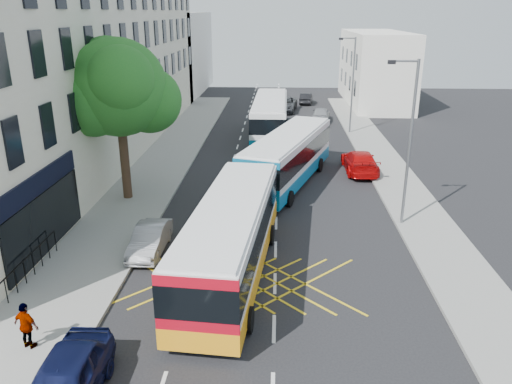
# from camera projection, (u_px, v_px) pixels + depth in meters

# --- Properties ---
(pavement_left) EXTENTS (5.00, 70.00, 0.15)m
(pavement_left) POSITION_uv_depth(u_px,v_px,m) (128.00, 198.00, 28.56)
(pavement_left) COLOR gray
(pavement_left) RESTS_ON ground
(pavement_right) EXTENTS (3.00, 70.00, 0.15)m
(pavement_right) POSITION_uv_depth(u_px,v_px,m) (411.00, 203.00, 27.87)
(pavement_right) COLOR gray
(pavement_right) RESTS_ON ground
(terrace_main) EXTENTS (8.30, 45.00, 13.50)m
(terrace_main) POSITION_uv_depth(u_px,v_px,m) (82.00, 62.00, 35.43)
(terrace_main) COLOR beige
(terrace_main) RESTS_ON ground
(terrace_far) EXTENTS (8.00, 20.00, 10.00)m
(terrace_far) POSITION_uv_depth(u_px,v_px,m) (171.00, 53.00, 64.67)
(terrace_far) COLOR silver
(terrace_far) RESTS_ON ground
(building_right) EXTENTS (6.00, 18.00, 8.00)m
(building_right) POSITION_uv_depth(u_px,v_px,m) (375.00, 68.00, 57.36)
(building_right) COLOR silver
(building_right) RESTS_ON ground
(street_tree) EXTENTS (6.30, 5.70, 8.80)m
(street_tree) POSITION_uv_depth(u_px,v_px,m) (118.00, 89.00, 26.41)
(street_tree) COLOR #382619
(street_tree) RESTS_ON pavement_left
(lamp_near) EXTENTS (1.45, 0.15, 8.00)m
(lamp_near) POSITION_uv_depth(u_px,v_px,m) (408.00, 136.00, 23.56)
(lamp_near) COLOR slate
(lamp_near) RESTS_ON pavement_right
(lamp_far) EXTENTS (1.45, 0.15, 8.00)m
(lamp_far) POSITION_uv_depth(u_px,v_px,m) (352.00, 80.00, 42.33)
(lamp_far) COLOR slate
(lamp_far) RESTS_ON pavement_right
(railings) EXTENTS (0.08, 5.60, 1.14)m
(railings) POSITION_uv_depth(u_px,v_px,m) (24.00, 270.00, 19.29)
(railings) COLOR black
(railings) RESTS_ON pavement_left
(bus_near) EXTENTS (3.58, 11.38, 3.15)m
(bus_near) POSITION_uv_depth(u_px,v_px,m) (231.00, 238.00, 19.88)
(bus_near) COLOR silver
(bus_near) RESTS_ON ground
(bus_mid) EXTENTS (5.98, 11.49, 3.16)m
(bus_mid) POSITION_uv_depth(u_px,v_px,m) (288.00, 158.00, 30.71)
(bus_mid) COLOR silver
(bus_mid) RESTS_ON ground
(bus_far) EXTENTS (3.09, 11.82, 3.31)m
(bus_far) POSITION_uv_depth(u_px,v_px,m) (270.00, 117.00, 41.95)
(bus_far) COLOR silver
(bus_far) RESTS_ON ground
(parked_car_blue) EXTENTS (1.82, 4.41, 1.50)m
(parked_car_blue) POSITION_uv_depth(u_px,v_px,m) (64.00, 384.00, 13.37)
(parked_car_blue) COLOR #0E1338
(parked_car_blue) RESTS_ON ground
(parked_car_silver) EXTENTS (1.33, 3.71, 1.22)m
(parked_car_silver) POSITION_uv_depth(u_px,v_px,m) (150.00, 239.00, 22.16)
(parked_car_silver) COLOR #97999E
(parked_car_silver) RESTS_ON ground
(red_hatchback) EXTENTS (2.09, 5.02, 1.45)m
(red_hatchback) POSITION_uv_depth(u_px,v_px,m) (360.00, 161.00, 33.24)
(red_hatchback) COLOR #BD0808
(red_hatchback) RESTS_ON ground
(distant_car_grey) EXTENTS (3.10, 5.60, 1.48)m
(distant_car_grey) POSITION_uv_depth(u_px,v_px,m) (284.00, 105.00, 53.27)
(distant_car_grey) COLOR #393C40
(distant_car_grey) RESTS_ON ground
(distant_car_silver) EXTENTS (2.18, 4.25, 1.38)m
(distant_car_silver) POSITION_uv_depth(u_px,v_px,m) (321.00, 114.00, 48.65)
(distant_car_silver) COLOR #929498
(distant_car_silver) RESTS_ON ground
(distant_car_dark) EXTENTS (1.73, 3.87, 1.23)m
(distant_car_dark) POSITION_uv_depth(u_px,v_px,m) (306.00, 98.00, 57.89)
(distant_car_dark) COLOR black
(distant_car_dark) RESTS_ON ground
(pedestrian_far) EXTENTS (1.00, 0.67, 1.58)m
(pedestrian_far) POSITION_uv_depth(u_px,v_px,m) (26.00, 326.00, 15.52)
(pedestrian_far) COLOR gray
(pedestrian_far) RESTS_ON pavement_left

